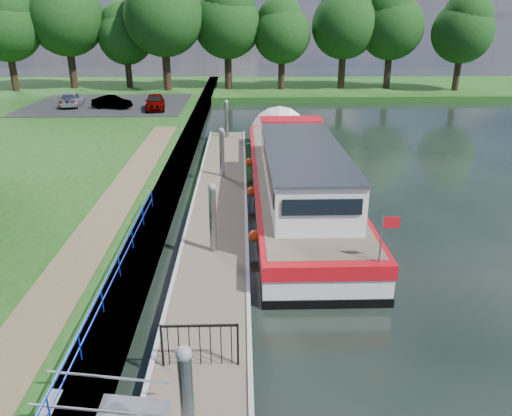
{
  "coord_description": "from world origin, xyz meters",
  "views": [
    {
      "loc": [
        1.05,
        -7.7,
        8.29
      ],
      "look_at": [
        1.56,
        10.11,
        1.4
      ],
      "focal_mm": 35.0,
      "sensor_mm": 36.0,
      "label": 1
    }
  ],
  "objects_px": {
    "car_a": "(155,102)",
    "car_c": "(72,100)",
    "car_b": "(112,102)",
    "pontoon": "(219,210)",
    "barge": "(294,173)"
  },
  "relations": [
    {
      "from": "car_a",
      "to": "car_c",
      "type": "relative_size",
      "value": 0.97
    },
    {
      "from": "car_a",
      "to": "car_b",
      "type": "height_order",
      "value": "car_a"
    },
    {
      "from": "pontoon",
      "to": "barge",
      "type": "relative_size",
      "value": 1.42
    },
    {
      "from": "barge",
      "to": "car_a",
      "type": "bearing_deg",
      "value": 116.97
    },
    {
      "from": "car_a",
      "to": "car_b",
      "type": "relative_size",
      "value": 1.18
    },
    {
      "from": "pontoon",
      "to": "car_c",
      "type": "distance_m",
      "value": 27.66
    },
    {
      "from": "barge",
      "to": "car_c",
      "type": "xyz_separation_m",
      "value": [
        -17.46,
        21.31,
        0.33
      ]
    },
    {
      "from": "car_b",
      "to": "pontoon",
      "type": "bearing_deg",
      "value": -141.09
    },
    {
      "from": "barge",
      "to": "car_a",
      "type": "xyz_separation_m",
      "value": [
        -9.85,
        19.35,
        0.41
      ]
    },
    {
      "from": "pontoon",
      "to": "car_c",
      "type": "xyz_separation_m",
      "value": [
        -13.86,
        23.9,
        1.23
      ]
    },
    {
      "from": "car_b",
      "to": "car_c",
      "type": "height_order",
      "value": "car_c"
    },
    {
      "from": "pontoon",
      "to": "car_a",
      "type": "relative_size",
      "value": 7.73
    },
    {
      "from": "pontoon",
      "to": "car_b",
      "type": "relative_size",
      "value": 9.08
    },
    {
      "from": "barge",
      "to": "car_c",
      "type": "bearing_deg",
      "value": 129.33
    },
    {
      "from": "car_a",
      "to": "pontoon",
      "type": "bearing_deg",
      "value": -81.62
    }
  ]
}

